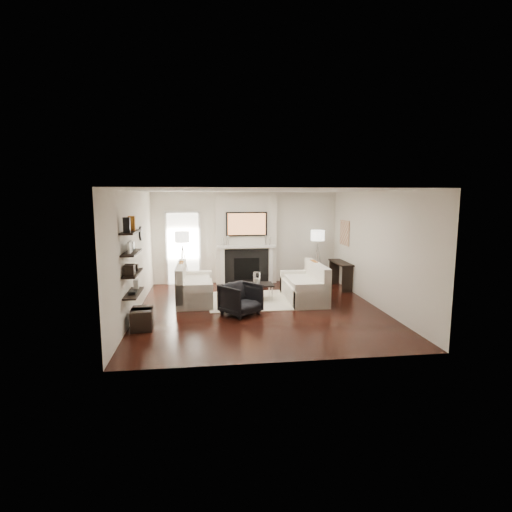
{
  "coord_description": "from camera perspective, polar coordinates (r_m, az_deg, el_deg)",
  "views": [
    {
      "loc": [
        -1.23,
        -8.83,
        2.57
      ],
      "look_at": [
        0.0,
        0.6,
        1.15
      ],
      "focal_mm": 28.0,
      "sensor_mm": 36.0,
      "label": 1
    }
  ],
  "objects": [
    {
      "name": "coffee_table",
      "position": [
        9.93,
        -0.75,
        -4.13
      ],
      "size": [
        1.1,
        0.55,
        0.04
      ],
      "primitive_type": "cube",
      "color": "black",
      "rests_on": "floor"
    },
    {
      "name": "shelf_top",
      "position": [
        7.98,
        -17.47,
        3.29
      ],
      "size": [
        0.25,
        1.0,
        0.04
      ],
      "primitive_type": "cube",
      "color": "black",
      "rests_on": "wall_left"
    },
    {
      "name": "mantel_pilaster_r",
      "position": [
        11.87,
        2.13,
        -1.31
      ],
      "size": [
        0.12,
        0.08,
        1.1
      ],
      "primitive_type": "cube",
      "color": "white",
      "rests_on": "floor"
    },
    {
      "name": "shelf_bottom",
      "position": [
        8.17,
        -17.1,
        -5.12
      ],
      "size": [
        0.25,
        1.0,
        0.03
      ],
      "primitive_type": "cube",
      "color": "black",
      "rests_on": "wall_left"
    },
    {
      "name": "loveseat_left_base",
      "position": [
        10.04,
        -8.68,
        -5.2
      ],
      "size": [
        0.85,
        1.8,
        0.42
      ],
      "primitive_type": "cube",
      "color": "silver",
      "rests_on": "floor"
    },
    {
      "name": "rug",
      "position": [
        10.04,
        0.77,
        -6.3
      ],
      "size": [
        2.6,
        2.0,
        0.01
      ],
      "primitive_type": "cube",
      "color": "beige",
      "rests_on": "floor"
    },
    {
      "name": "candlestick_r_short",
      "position": [
        11.76,
        1.97,
        2.16
      ],
      "size": [
        0.04,
        0.04,
        0.24
      ],
      "primitive_type": "cylinder",
      "color": "silver",
      "rests_on": "mantel_shelf"
    },
    {
      "name": "coffee_leg_se",
      "position": [
        10.26,
        1.89,
        -4.93
      ],
      "size": [
        0.02,
        0.02,
        0.38
      ],
      "primitive_type": "cylinder",
      "color": "silver",
      "rests_on": "floor"
    },
    {
      "name": "console_leg_s",
      "position": [
        12.05,
        11.1,
        -2.26
      ],
      "size": [
        0.3,
        0.04,
        0.71
      ],
      "primitive_type": "cube",
      "color": "black",
      "rests_on": "floor"
    },
    {
      "name": "clock_face",
      "position": [
        9.88,
        -16.02,
        3.11
      ],
      "size": [
        0.01,
        0.29,
        0.29
      ],
      "primitive_type": "cylinder",
      "rotation": [
        0.0,
        1.57,
        0.0
      ],
      "color": "white",
      "rests_on": "clock_rim"
    },
    {
      "name": "coffee_leg_sw",
      "position": [
        10.15,
        -3.71,
        -5.09
      ],
      "size": [
        0.02,
        0.02,
        0.38
      ],
      "primitive_type": "cylinder",
      "color": "silver",
      "rests_on": "floor"
    },
    {
      "name": "pillow_left_orange",
      "position": [
        10.24,
        -10.58,
        -2.0
      ],
      "size": [
        0.1,
        0.42,
        0.42
      ],
      "primitive_type": "cube",
      "color": "#A05613",
      "rests_on": "loveseat_left_cushion"
    },
    {
      "name": "loveseat_left_cushion",
      "position": [
        9.98,
        -8.42,
        -3.75
      ],
      "size": [
        0.63,
        1.44,
        0.1
      ],
      "primitive_type": "cube",
      "color": "silver",
      "rests_on": "loveseat_left_base"
    },
    {
      "name": "mantel_pilaster_l",
      "position": [
        11.72,
        -4.83,
        -1.46
      ],
      "size": [
        0.12,
        0.08,
        1.1
      ],
      "primitive_type": "cube",
      "color": "white",
      "rests_on": "floor"
    },
    {
      "name": "ottoman_far",
      "position": [
        8.14,
        -16.06,
        -8.78
      ],
      "size": [
        0.43,
        0.43,
        0.4
      ],
      "primitive_type": "cube",
      "rotation": [
        0.0,
        0.0,
        0.08
      ],
      "color": "black",
      "rests_on": "floor"
    },
    {
      "name": "chimney_breast",
      "position": [
        11.83,
        -1.42,
        2.57
      ],
      "size": [
        1.8,
        0.25,
        2.7
      ],
      "primitive_type": "cube",
      "color": "silver",
      "rests_on": "floor"
    },
    {
      "name": "coffee_leg_nw",
      "position": [
        9.72,
        -3.54,
        -5.69
      ],
      "size": [
        0.02,
        0.02,
        0.38
      ],
      "primitive_type": "cylinder",
      "color": "silver",
      "rests_on": "floor"
    },
    {
      "name": "mantel_shelf",
      "position": [
        11.67,
        -1.32,
        1.35
      ],
      "size": [
        1.7,
        0.18,
        0.07
      ],
      "primitive_type": "cube",
      "color": "white",
      "rests_on": "chimney_breast"
    },
    {
      "name": "tv_screen",
      "position": [
        11.6,
        -1.33,
        4.59
      ],
      "size": [
        1.1,
        0.0,
        0.62
      ],
      "primitive_type": "cube",
      "color": "#BF723F",
      "rests_on": "tv_body"
    },
    {
      "name": "lamp_left_leg_b",
      "position": [
        11.59,
        -10.66,
        -1.45
      ],
      "size": [
        0.14,
        0.22,
        1.23
      ],
      "primitive_type": "cylinder",
      "rotation": [
        0.18,
        0.0,
        0.52
      ],
      "color": "silver",
      "rests_on": "floor"
    },
    {
      "name": "console_leg_n",
      "position": [
        11.03,
        12.9,
        -3.31
      ],
      "size": [
        0.3,
        0.04,
        0.71
      ],
      "primitive_type": "cube",
      "color": "black",
      "rests_on": "floor"
    },
    {
      "name": "lamp_right_shade",
      "position": [
        11.77,
        8.8,
        2.93
      ],
      "size": [
        0.4,
        0.4,
        0.3
      ],
      "primitive_type": "cylinder",
      "color": "white",
      "rests_on": "lamp_right_post"
    },
    {
      "name": "lamp_right_leg_a",
      "position": [
        11.91,
        9.22,
        -1.14
      ],
      "size": [
        0.25,
        0.02,
        1.23
      ],
      "primitive_type": "cylinder",
      "rotation": [
        0.18,
        0.0,
        4.71
      ],
      "color": "silver",
      "rests_on": "floor"
    },
    {
      "name": "firebox",
      "position": [
        11.82,
        -1.33,
        -1.84
      ],
      "size": [
        0.75,
        0.02,
        0.65
      ],
      "primitive_type": "cube",
      "color": "black",
      "rests_on": "floor"
    },
    {
      "name": "pillow_right_charcoal",
      "position": [
        9.78,
        9.19,
        -2.51
      ],
      "size": [
        0.1,
        0.4,
        0.4
      ],
      "primitive_type": "cube",
      "color": "black",
      "rests_on": "loveseat_right_cushion"
    },
    {
      "name": "coffee_leg_ne",
      "position": [
        9.83,
        2.31,
        -5.52
      ],
      "size": [
        0.02,
        0.02,
        0.38
      ],
      "primitive_type": "cylinder",
      "color": "silver",
      "rests_on": "floor"
    },
    {
      "name": "lamp_right_post",
      "position": [
        11.88,
        8.71,
        -1.15
      ],
      "size": [
        0.02,
        0.02,
        1.2
      ],
      "primitive_type": "cylinder",
      "color": "silver",
      "rests_on": "floor"
    },
    {
      "name": "loveseat_left_arm_n",
      "position": [
        9.23,
        -8.79,
        -5.84
      ],
      "size": [
        0.85,
        0.18,
        0.6
      ],
      "primitive_type": "cube",
      "color": "silver",
      "rests_on": "floor"
    },
    {
      "name": "decor_books",
      "position": [
        8.06,
        -17.23,
        -4.99
      ],
      "size": [
        0.14,
        0.2,
        0.05
      ],
      "primitive_type": "cube",
      "color": "black",
      "rests_on": "shelf_bottom"
    },
    {
      "name": "loveseat_left_arm_s",
      "position": [
        10.81,
        -8.6,
        -3.73
      ],
      "size": [
        0.85,
        0.18,
        0.6
      ],
      "primitive_type": "cube",
      "color": "silver",
      "rests_on": "floor"
    },
    {
      "name": "decor_box_small",
      "position": [
        8.27,
        -17.01,
        -1.57
      ],
      "size": [
        0.15,
        0.12,
        0.12
      ],
      "primitive_type": "cube",
      "color": "black",
      "rests_on": "shelf_lower"
    },
    {
      "name": "door_trim_top",
      "position": [
        11.81,
        -10.49,
        6.22
      ],
      "size": [
        1.02,
        0.06,
        0.06
      ],
      "primitive_type": "cube",
      "color": "white",
      "rests_on": "wall_back"
    },
    {
      "name": "lamp_left_leg_c",
      "position": [
        11.4,
        -10.72,
        -1.61
      ],
      "size": [
        0.14,
        0.22,
        1.23
      ],
      "primitive_type": "cylinder",
      "rotation": [
        0.18,
        0.0,
        2.62
      ],
      "color": "silver",
      "rests_on": "floor"
    },
    {
      "name": "clock_rim",
      "position": [
        9.88,
        -16.16,
        3.11
      ],
      "size": [
        0.04,
        0.34,
        0.34
      ],
      "primitive_type": "cylinder",
      "rotation": [
        0.0,
        1.57,
        0.0
      ],
      "color": "black",
      "rests_on": "wall_left"
    },
    {
      "name": "pillow_left_charcoal",
      "position": [
        9.65,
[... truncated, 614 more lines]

